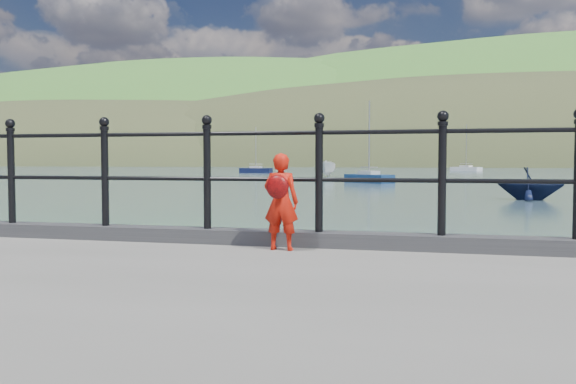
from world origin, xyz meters
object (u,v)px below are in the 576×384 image
(child, at_px, (281,201))
(sailboat_left, at_px, (256,171))
(launch_white, at_px, (327,169))
(railing, at_px, (262,165))
(sailboat_deep, at_px, (466,169))
(launch_navy, at_px, (530,184))
(sailboat_port, at_px, (369,179))

(child, distance_m, sailboat_left, 83.82)
(child, distance_m, launch_white, 63.90)
(child, relative_size, launch_white, 0.20)
(railing, bearing_deg, sailboat_left, 107.11)
(child, relative_size, sailboat_deep, 0.12)
(launch_navy, xyz_separation_m, sailboat_port, (-9.78, 19.61, -0.44))
(launch_navy, relative_size, sailboat_port, 0.43)
(child, relative_size, sailboat_port, 0.14)
(sailboat_left, bearing_deg, sailboat_deep, 42.07)
(sailboat_port, bearing_deg, sailboat_deep, 122.44)
(sailboat_deep, bearing_deg, sailboat_left, -106.75)
(sailboat_deep, height_order, sailboat_left, sailboat_deep)
(sailboat_deep, height_order, sailboat_port, sailboat_deep)
(railing, bearing_deg, child, -49.41)
(launch_white, relative_size, sailboat_deep, 0.58)
(sailboat_deep, xyz_separation_m, sailboat_port, (-9.90, -57.22, -0.00))
(launch_white, height_order, sailboat_port, sailboat_port)
(railing, distance_m, launch_white, 63.52)
(launch_white, bearing_deg, sailboat_port, -72.41)
(sailboat_port, bearing_deg, launch_white, 152.50)
(sailboat_left, bearing_deg, launch_navy, -54.32)
(launch_navy, distance_m, sailboat_port, 21.92)
(railing, relative_size, sailboat_left, 2.60)
(launch_navy, distance_m, sailboat_deep, 76.83)
(launch_white, distance_m, sailboat_port, 19.77)
(launch_white, xyz_separation_m, sailboat_port, (6.84, -18.54, -0.57))
(railing, xyz_separation_m, child, (0.29, -0.34, -0.34))
(launch_navy, height_order, sailboat_port, sailboat_port)
(child, bearing_deg, launch_navy, -101.32)
(launch_white, distance_m, sailboat_left, 22.00)
(sailboat_port, xyz_separation_m, sailboat_left, (-20.65, 35.65, -0.00))
(child, xyz_separation_m, sailboat_left, (-24.84, 80.05, -1.14))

